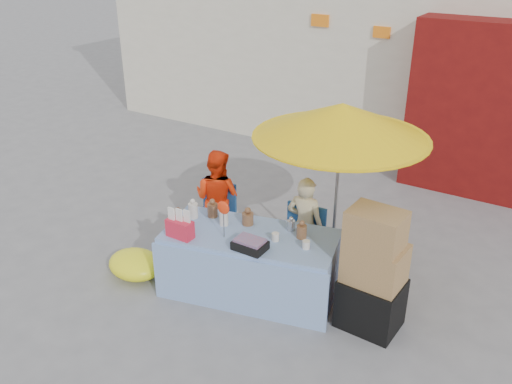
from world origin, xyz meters
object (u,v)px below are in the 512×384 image
Objects in this scene: chair_right at (298,257)px; vendor_beige at (305,226)px; market_table at (250,262)px; box_stack at (373,275)px; chair_left at (212,229)px; umbrella at (341,121)px; vendor_orange at (217,198)px.

vendor_beige is (0.00, 0.13, 0.36)m from chair_right.
box_stack is (1.36, 0.15, 0.23)m from market_table.
chair_left is 2.35m from box_stack.
box_stack is at bearing -14.02° from chair_left.
umbrella is (0.30, 0.15, 1.28)m from vendor_beige.
vendor_beige is 1.16m from box_stack.
vendor_beige is at bearing 152.99° from box_stack.
umbrella is (1.55, 0.28, 1.64)m from chair_left.
box_stack is (1.04, -0.39, 0.36)m from chair_right.
box_stack is at bearing -42.62° from umbrella.
vendor_orange reaches higher than chair_left.
market_table is 2.45× the size of chair_left.
market_table is at bearing -124.77° from chair_right.
chair_left is 1.31m from vendor_beige.
vendor_beige is at bearing -153.43° from umbrella.
box_stack is (2.29, -0.39, 0.36)m from chair_left.
chair_right is 0.38m from vendor_beige.
box_stack is (2.29, -0.53, -0.03)m from vendor_orange.
chair_right is 1.32m from vendor_orange.
chair_right is (0.32, 0.55, -0.12)m from market_table.
box_stack is at bearing -7.39° from market_table.
chair_left is 0.69× the size of vendor_beige.
umbrella is 1.57× the size of box_stack.
vendor_orange is at bearing 85.26° from chair_left.
vendor_beige is at bearing 175.76° from vendor_orange.
chair_left is at bearing 170.22° from box_stack.
vendor_orange is 1.99m from umbrella.
market_table is 1.00× the size of umbrella.
vendor_beige is 0.59× the size of umbrella.
chair_right is 1.17m from box_stack.
umbrella reaches higher than market_table.
box_stack is at bearing -25.04° from chair_right.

